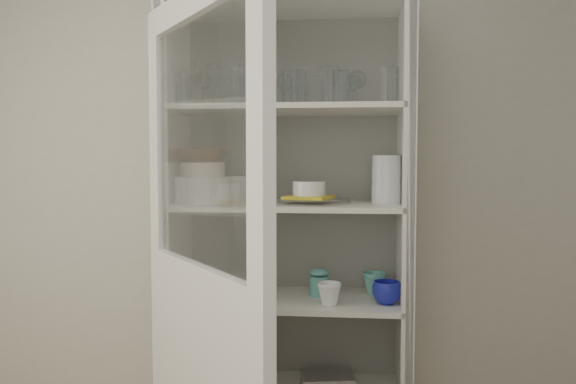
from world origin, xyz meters
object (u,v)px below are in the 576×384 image
Objects in this scene: mug_white at (329,294)px; cream_dish at (235,378)px; terracotta_bowl at (202,156)px; glass_platter at (309,201)px; pantry_cabinet at (289,275)px; goblet_2 at (357,88)px; mug_teal at (375,283)px; grey_bowl_stack at (386,180)px; teal_jar at (319,284)px; white_ramekin at (309,188)px; mug_blue at (387,293)px; yellow_trivet at (309,197)px; goblet_0 at (203,89)px; plate_stack_front at (202,190)px; cream_bowl at (202,170)px; tin_box at (327,382)px; plate_stack_back at (234,188)px; cupboard_door at (202,334)px; white_canister at (201,280)px; measuring_cups at (220,295)px.

mug_white is 0.42× the size of cream_dish.
terracotta_bowl reaches higher than mug_white.
pantry_cabinet is at bearing 137.82° from glass_platter.
mug_teal is at bearing -29.40° from goblet_2.
grey_bowl_stack is 1.98× the size of teal_jar.
mug_blue is (0.32, -0.07, -0.42)m from white_ramekin.
pantry_cabinet is 0.37m from yellow_trivet.
mug_blue is 1.20× the size of mug_white.
goblet_0 is 0.79× the size of terracotta_bowl.
mug_white is at bearing -51.30° from yellow_trivet.
cream_bowl is at bearing 0.00° from plate_stack_front.
pantry_cabinet is 9.49× the size of tin_box.
mug_white is at bearing -47.08° from pantry_cabinet.
mug_blue is at bearing -1.19° from plate_stack_front.
plate_stack_back is at bearing 100.53° from cream_dish.
mug_teal is at bearing 10.81° from teal_jar.
white_ramekin is 1.34× the size of mug_teal.
plate_stack_front is (-0.35, -0.14, 0.38)m from pantry_cabinet.
cream_bowl reaches higher than yellow_trivet.
plate_stack_back is 1.55× the size of white_ramekin.
grey_bowl_stack is (0.76, 0.07, 0.04)m from plate_stack_front.
plate_stack_back reaches higher than mug_white.
plate_stack_front is 0.86m from mug_blue.
mug_blue is at bearing -14.03° from mug_white.
teal_jar is at bearing 11.78° from plate_stack_front.
goblet_2 is at bearing 16.63° from terracotta_bowl.
plate_stack_front reaches higher than tin_box.
pantry_cabinet reaches higher than plate_stack_front.
mug_blue is (0.76, -0.02, -0.55)m from terracotta_bowl.
cupboard_door is 16.77× the size of white_canister.
mug_teal is (0.75, -0.02, -0.84)m from goblet_0.
goblet_0 is 0.98× the size of cream_bowl.
grey_bowl_stack is (0.41, -0.07, 0.42)m from pantry_cabinet.
terracotta_bowl is (0.00, 0.00, 0.14)m from plate_stack_front.
cream_bowl is 0.92m from cream_dish.
goblet_0 is at bearing 101.96° from plate_stack_front.
pantry_cabinet reaches higher than terracotta_bowl.
plate_stack_front is at bearing -168.22° from teal_jar.
white_canister is (-0.56, 0.14, 0.01)m from mug_white.
mug_white is at bearing -31.85° from plate_stack_back.
cupboard_door reaches higher than white_ramekin.
white_ramekin is at bearing -166.98° from tin_box.
measuring_cups is (0.07, -0.02, -0.58)m from terracotta_bowl.
tin_box is (0.55, -0.01, -0.43)m from white_canister.
plate_stack_back reaches higher than white_canister.
plate_stack_back is 0.94m from tin_box.
white_ramekin is (-0.20, -0.14, -0.43)m from goblet_2.
tin_box is (-0.24, 0.01, -0.87)m from grey_bowl_stack.
goblet_2 reaches higher than grey_bowl_stack.
terracotta_bowl is at bearing -163.37° from goblet_2.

